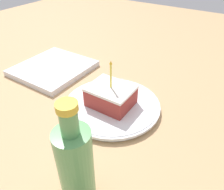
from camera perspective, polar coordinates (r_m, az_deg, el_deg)
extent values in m
cube|color=tan|center=(0.66, -0.44, -3.62)|extent=(2.40, 2.40, 0.04)
cylinder|color=silver|center=(0.62, 0.00, -2.79)|extent=(0.26, 0.26, 0.02)
cylinder|color=silver|center=(0.62, 0.00, -2.53)|extent=(0.27, 0.27, 0.01)
cube|color=#99332D|center=(0.60, -0.29, -0.47)|extent=(0.10, 0.12, 0.05)
cube|color=silver|center=(0.58, -0.30, 1.79)|extent=(0.10, 0.12, 0.01)
cylinder|color=#EAD84C|center=(0.56, -0.31, 5.00)|extent=(0.01, 0.01, 0.07)
cone|color=yellow|center=(0.55, -0.33, 8.53)|extent=(0.01, 0.01, 0.01)
cube|color=#B2B2B7|center=(0.63, 2.96, -0.84)|extent=(0.10, 0.08, 0.00)
cube|color=#B2B2B7|center=(0.70, 2.16, 3.15)|extent=(0.05, 0.05, 0.00)
cylinder|color=#599959|center=(0.40, -9.40, -17.97)|extent=(0.06, 0.06, 0.16)
cylinder|color=#599959|center=(0.32, -11.15, -7.00)|extent=(0.03, 0.03, 0.05)
cylinder|color=gold|center=(0.30, -11.76, -3.02)|extent=(0.03, 0.03, 0.01)
cube|color=silver|center=(0.84, -15.06, 6.80)|extent=(0.25, 0.24, 0.02)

